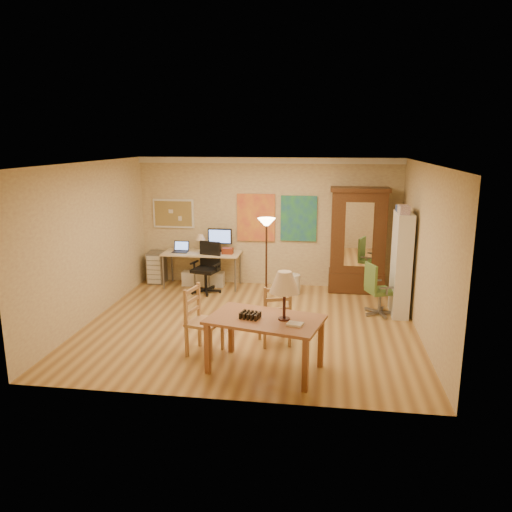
# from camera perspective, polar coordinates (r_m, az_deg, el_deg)

# --- Properties ---
(floor) EXTENTS (5.50, 5.50, 0.00)m
(floor) POSITION_cam_1_polar(r_m,az_deg,el_deg) (8.51, -0.67, -7.88)
(floor) COLOR olive
(floor) RESTS_ON ground
(crown_molding) EXTENTS (5.50, 0.08, 0.12)m
(crown_molding) POSITION_cam_1_polar(r_m,az_deg,el_deg) (10.39, 1.38, 10.87)
(crown_molding) COLOR white
(crown_molding) RESTS_ON floor
(corkboard) EXTENTS (0.90, 0.04, 0.62)m
(corkboard) POSITION_cam_1_polar(r_m,az_deg,el_deg) (10.93, -9.42, 4.81)
(corkboard) COLOR #9E874A
(corkboard) RESTS_ON floor
(art_panel_left) EXTENTS (0.80, 0.04, 1.00)m
(art_panel_left) POSITION_cam_1_polar(r_m,az_deg,el_deg) (10.54, -0.00, 4.41)
(art_panel_left) COLOR yellow
(art_panel_left) RESTS_ON floor
(art_panel_right) EXTENTS (0.75, 0.04, 0.95)m
(art_panel_right) POSITION_cam_1_polar(r_m,az_deg,el_deg) (10.46, 4.90, 4.29)
(art_panel_right) COLOR #23628F
(art_panel_right) RESTS_ON floor
(dining_table) EXTENTS (1.66, 1.22, 1.40)m
(dining_table) POSITION_cam_1_polar(r_m,az_deg,el_deg) (6.61, 1.84, -6.02)
(dining_table) COLOR brown
(dining_table) RESTS_ON floor
(ladder_chair_back) EXTENTS (0.56, 0.55, 0.96)m
(ladder_chair_back) POSITION_cam_1_polar(r_m,az_deg,el_deg) (7.61, 2.19, -6.87)
(ladder_chair_back) COLOR #A9704D
(ladder_chair_back) RESTS_ON floor
(ladder_chair_left) EXTENTS (0.54, 0.55, 1.00)m
(ladder_chair_left) POSITION_cam_1_polar(r_m,az_deg,el_deg) (7.33, -6.14, -7.58)
(ladder_chair_left) COLOR #A9704D
(ladder_chair_left) RESTS_ON floor
(torchiere_lamp) EXTENTS (0.31, 0.31, 1.72)m
(torchiere_lamp) POSITION_cam_1_polar(r_m,az_deg,el_deg) (8.74, 1.20, 2.13)
(torchiere_lamp) COLOR #382016
(torchiere_lamp) RESTS_ON floor
(computer_desk) EXTENTS (1.63, 0.71, 1.23)m
(computer_desk) POSITION_cam_1_polar(r_m,az_deg,el_deg) (10.64, -5.94, -1.07)
(computer_desk) COLOR beige
(computer_desk) RESTS_ON floor
(office_chair_black) EXTENTS (0.63, 0.63, 1.03)m
(office_chair_black) POSITION_cam_1_polar(r_m,az_deg,el_deg) (10.25, -5.67, -2.65)
(office_chair_black) COLOR black
(office_chair_black) RESTS_ON floor
(office_chair_green) EXTENTS (0.58, 0.58, 0.94)m
(office_chair_green) POSITION_cam_1_polar(r_m,az_deg,el_deg) (9.18, 13.76, -5.01)
(office_chair_green) COLOR slate
(office_chair_green) RESTS_ON floor
(drawer_cart) EXTENTS (0.34, 0.41, 0.69)m
(drawer_cart) POSITION_cam_1_polar(r_m,az_deg,el_deg) (11.07, -11.28, -1.27)
(drawer_cart) COLOR slate
(drawer_cart) RESTS_ON floor
(armoire) EXTENTS (1.16, 0.55, 2.13)m
(armoire) POSITION_cam_1_polar(r_m,az_deg,el_deg) (10.33, 11.52, 1.01)
(armoire) COLOR #3C1C10
(armoire) RESTS_ON floor
(bookshelf) EXTENTS (0.27, 0.73, 1.83)m
(bookshelf) POSITION_cam_1_polar(r_m,az_deg,el_deg) (9.14, 16.24, -0.94)
(bookshelf) COLOR white
(bookshelf) RESTS_ON floor
(wastebin) EXTENTS (0.32, 0.32, 0.40)m
(wastebin) POSITION_cam_1_polar(r_m,az_deg,el_deg) (10.14, 4.16, -3.23)
(wastebin) COLOR silver
(wastebin) RESTS_ON floor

